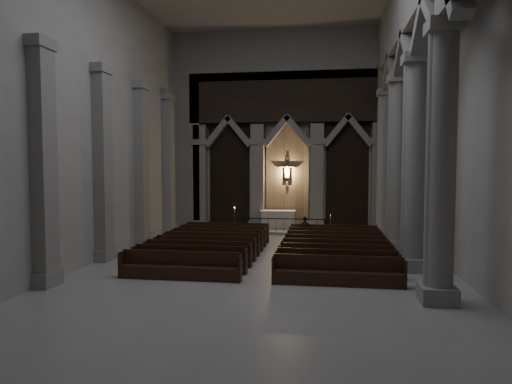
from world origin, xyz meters
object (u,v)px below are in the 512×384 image
altar_rail (284,223)px  candle_stand_right (330,231)px  altar (278,219)px  pews (270,251)px  candle_stand_left (235,226)px  worshipper (305,230)px

altar_rail → candle_stand_right: candle_stand_right is taller
altar → altar_rail: 1.44m
altar_rail → pews: pews is taller
altar → pews: bearing=-86.5°
altar_rail → candle_stand_left: candle_stand_left is taller
altar → candle_stand_right: candle_stand_right is taller
altar → candle_stand_left: size_ratio=1.37×
pews → worshipper: bearing=71.6°
candle_stand_left → worshipper: candle_stand_left is taller
altar_rail → altar: bearing=110.4°
pews → worshipper: worshipper is taller
altar → worshipper: (1.80, -4.28, -0.00)m
candle_stand_left → candle_stand_right: 5.44m
altar → worshipper: bearing=-67.2°
altar → candle_stand_right: bearing=-33.0°
altar → candle_stand_right: size_ratio=1.72×
candle_stand_right → worshipper: worshipper is taller
altar_rail → pews: bearing=-90.0°
candle_stand_left → altar: bearing=34.3°
pews → candle_stand_left: bearing=113.2°
candle_stand_left → candle_stand_right: (5.43, -0.41, -0.08)m
candle_stand_right → altar_rail: bearing=165.7°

